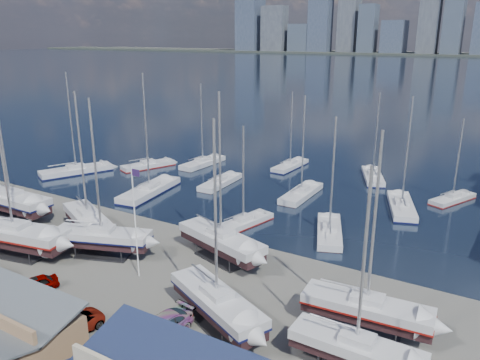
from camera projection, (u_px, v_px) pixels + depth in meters
The scene contains 26 objects.
ground at pixel (141, 265), 46.60m from camera, with size 1400.00×1400.00×0.00m, color #605E59.
water at pixel (471, 71), 301.12m from camera, with size 1400.00×600.00×0.40m, color #172436.
sailboat_cradle_0 at pixel (11, 200), 58.43m from camera, with size 11.85×3.47×18.85m.
sailboat_cradle_1 at pixel (14, 235), 48.28m from camera, with size 12.54×5.60×19.31m.
sailboat_cradle_2 at pixel (88, 219), 52.65m from camera, with size 10.33×6.84×16.43m.
sailboat_cradle_3 at pixel (102, 237), 48.02m from camera, with size 10.49×6.13×16.34m.
sailboat_cradle_4 at pixel (221, 240), 47.19m from camera, with size 10.87×5.86×17.01m.
sailboat_cradle_5 at pixel (217, 302), 36.27m from camera, with size 10.50×6.89×16.51m.
sailboat_cradle_6 at pixel (366, 309), 35.49m from camera, with size 9.96×3.40×15.84m.
sailboat_cradle_7 at pixel (356, 349), 31.03m from camera, with size 8.94×2.59×14.66m.
sailboat_moored_0 at pixel (76, 172), 77.43m from camera, with size 7.88×11.83×17.28m.
sailboat_moored_1 at pixel (148, 166), 80.92m from camera, with size 6.04×9.64×13.99m.
sailboat_moored_2 at pixel (203, 164), 82.33m from camera, with size 3.35×10.01×14.90m.
sailboat_moored_3 at pixel (150, 192), 67.52m from camera, with size 4.92×12.34×17.94m.
sailboat_moored_4 at pixel (220, 183), 71.56m from camera, with size 3.03×9.42×14.07m.
sailboat_moored_5 at pixel (290, 166), 80.66m from camera, with size 3.13×9.35×13.77m.
sailboat_moored_6 at pixel (243, 224), 56.17m from camera, with size 4.34×8.85×12.75m.
sailboat_moored_7 at pixel (301, 195), 66.34m from camera, with size 2.86×9.95×14.99m.
sailboat_moored_8 at pixel (373, 177), 74.45m from camera, with size 6.10×9.96×14.42m.
sailboat_moored_9 at pixel (329, 233), 53.53m from camera, with size 5.91×9.82×14.34m.
sailboat_moored_10 at pixel (401, 208), 61.38m from camera, with size 6.08×10.77×15.53m.
sailboat_moored_11 at pixel (452, 199), 64.40m from camera, with size 5.42×8.26×12.04m.
car_a at pixel (34, 285), 41.54m from camera, with size 1.67×4.15×1.41m, color gray.
car_c at pixel (71, 327), 35.62m from camera, with size 2.29×4.97×1.38m, color gray.
car_d at pixel (161, 328), 35.28m from camera, with size 2.30×5.65×1.64m, color gray.
flagpole at pixel (135, 215), 42.71m from camera, with size 0.96×0.12×10.86m.
Camera 1 is at (29.95, -41.06, 21.90)m, focal length 35.00 mm.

